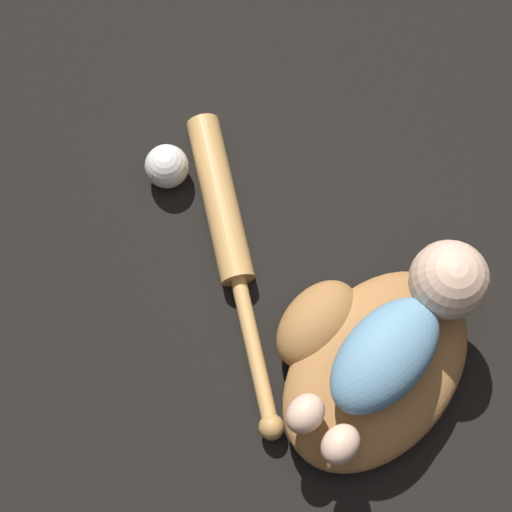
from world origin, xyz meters
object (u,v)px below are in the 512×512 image
at_px(baseball, 167,166).
at_px(baby_figure, 406,331).
at_px(baseball_glove, 366,361).
at_px(baseball_bat, 227,230).

bearing_deg(baseball, baby_figure, -101.43).
distance_m(baseball_glove, baby_figure, 0.11).
height_order(baby_figure, baseball_bat, baby_figure).
height_order(baseball_glove, baseball, baseball_glove).
bearing_deg(baseball, baseball_bat, -108.34).
relative_size(baseball_glove, baseball, 5.21).
distance_m(baseball_glove, baseball, 0.44).
relative_size(baby_figure, baseball_bat, 0.86).
relative_size(baseball_glove, baseball_bat, 0.89).
height_order(baseball_bat, baseball, baseball).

